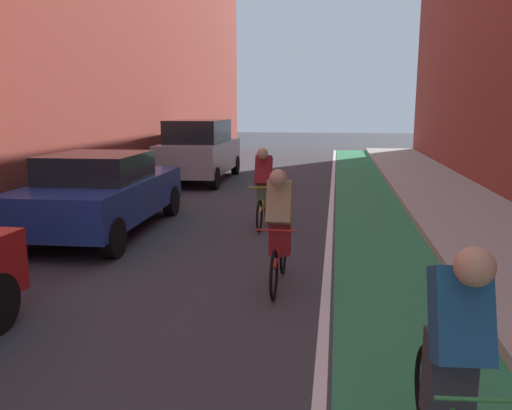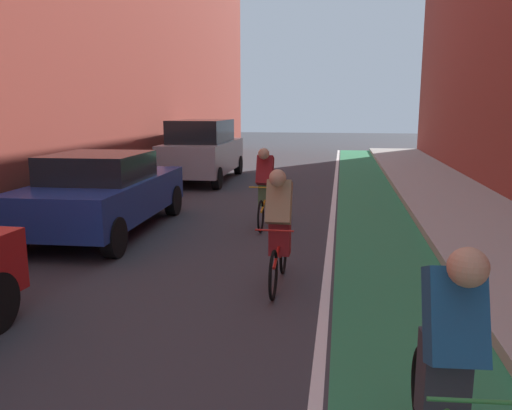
{
  "view_description": "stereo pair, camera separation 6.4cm",
  "coord_description": "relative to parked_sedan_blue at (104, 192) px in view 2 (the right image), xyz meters",
  "views": [
    {
      "loc": [
        1.9,
        6.25,
        2.36
      ],
      "look_at": [
        0.82,
        13.1,
        1.03
      ],
      "focal_mm": 35.89,
      "sensor_mm": 36.0,
      "label": 1
    },
    {
      "loc": [
        1.96,
        6.26,
        2.36
      ],
      "look_at": [
        0.82,
        13.1,
        1.03
      ],
      "focal_mm": 35.89,
      "sensor_mm": 36.0,
      "label": 2
    }
  ],
  "objects": [
    {
      "name": "parked_suv_silver",
      "position": [
        -0.0,
        7.17,
        0.23
      ],
      "size": [
        1.98,
        4.7,
        1.98
      ],
      "color": "#9EA0A8",
      "rests_on": "ground"
    },
    {
      "name": "parked_sedan_blue",
      "position": [
        0.0,
        0.0,
        0.0
      ],
      "size": [
        2.06,
        4.51,
        1.53
      ],
      "color": "navy",
      "rests_on": "ground"
    },
    {
      "name": "bike_lane_paint",
      "position": [
        5.19,
        1.58,
        -0.78
      ],
      "size": [
        1.6,
        37.65,
        0.0
      ],
      "primitive_type": "cube",
      "color": "#2D8451",
      "rests_on": "ground"
    },
    {
      "name": "ground_plane",
      "position": [
        2.47,
        -0.42,
        -0.79
      ],
      "size": [
        82.83,
        82.83,
        0.0
      ],
      "primitive_type": "plane",
      "color": "#38383D"
    },
    {
      "name": "sidewalk_right",
      "position": [
        7.28,
        1.58,
        -0.72
      ],
      "size": [
        2.57,
        37.65,
        0.14
      ],
      "primitive_type": "cube",
      "color": "#A8A59E",
      "rests_on": "ground"
    },
    {
      "name": "lane_divider_stripe",
      "position": [
        4.29,
        1.58,
        -0.78
      ],
      "size": [
        0.12,
        37.65,
        0.0
      ],
      "primitive_type": "cube",
      "color": "white",
      "rests_on": "ground"
    },
    {
      "name": "cyclist_far",
      "position": [
        2.96,
        1.0,
        0.06
      ],
      "size": [
        0.48,
        1.68,
        1.59
      ],
      "color": "black",
      "rests_on": "ground"
    },
    {
      "name": "cyclist_mid",
      "position": [
        5.11,
        -6.02,
        0.07
      ],
      "size": [
        0.48,
        1.74,
        1.63
      ],
      "color": "black",
      "rests_on": "ground"
    },
    {
      "name": "cyclist_trailing",
      "position": [
        3.65,
        -2.44,
        0.02
      ],
      "size": [
        0.48,
        1.68,
        1.6
      ],
      "color": "black",
      "rests_on": "ground"
    }
  ]
}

